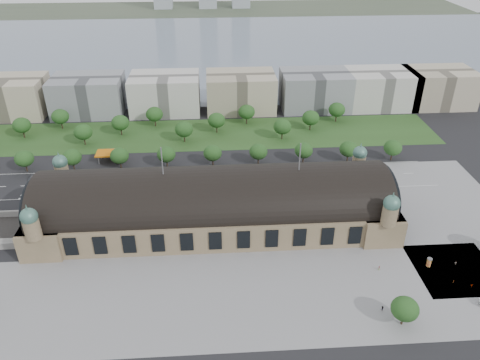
{
  "coord_description": "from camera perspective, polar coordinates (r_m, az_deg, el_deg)",
  "views": [
    {
      "loc": [
        0.19,
        -164.8,
        117.92
      ],
      "look_at": [
        11.74,
        13.02,
        14.0
      ],
      "focal_mm": 35.0,
      "sensor_mm": 36.0,
      "label": 1
    }
  ],
  "objects": [
    {
      "name": "tree_row_1",
      "position": [
        262.49,
        -24.82,
        2.38
      ],
      "size": [
        9.6,
        9.6,
        11.52
      ],
      "color": "#2D2116",
      "rests_on": "ground"
    },
    {
      "name": "pedestrian_0",
      "position": [
        186.02,
        16.6,
        -10.27
      ],
      "size": [
        0.97,
        0.68,
        1.81
      ],
      "primitive_type": "imported",
      "rotation": [
        0.0,
        0.0,
        -0.21
      ],
      "color": "gray",
      "rests_on": "ground"
    },
    {
      "name": "road_slab",
      "position": [
        235.46,
        -8.13,
        -0.14
      ],
      "size": [
        260.0,
        26.0,
        0.1
      ],
      "primitive_type": "cube",
      "color": "black",
      "rests_on": "ground"
    },
    {
      "name": "lake",
      "position": [
        477.59,
        -3.77,
        15.89
      ],
      "size": [
        700.0,
        320.0,
        0.08
      ],
      "primitive_type": "cube",
      "color": "slate",
      "rests_on": "ground"
    },
    {
      "name": "petrol_station",
      "position": [
        262.84,
        -15.22,
        3.18
      ],
      "size": [
        14.0,
        13.0,
        5.05
      ],
      "color": "orange",
      "rests_on": "ground"
    },
    {
      "name": "parked_car_6",
      "position": [
        222.48,
        -7.85,
        -1.84
      ],
      "size": [
        5.77,
        3.96,
        1.55
      ],
      "primitive_type": "imported",
      "rotation": [
        0.0,
        0.0,
        -1.2
      ],
      "color": "black",
      "rests_on": "ground"
    },
    {
      "name": "pedestrian_1",
      "position": [
        189.84,
        24.59,
        -11.19
      ],
      "size": [
        0.59,
        0.67,
        1.55
      ],
      "primitive_type": "imported",
      "rotation": [
        0.0,
        0.0,
        1.09
      ],
      "color": "gray",
      "rests_on": "ground"
    },
    {
      "name": "office_1",
      "position": [
        341.84,
        -26.24,
        9.08
      ],
      "size": [
        45.0,
        32.0,
        24.0
      ],
      "primitive_type": "cube",
      "color": "#BAAE92",
      "rests_on": "ground"
    },
    {
      "name": "advertising_column",
      "position": [
        193.35,
        22.05,
        -9.27
      ],
      "size": [
        1.95,
        1.95,
        3.69
      ],
      "color": "#E13843",
      "rests_on": "ground"
    },
    {
      "name": "tree_row_8",
      "position": [
        254.56,
        13.09,
        3.69
      ],
      "size": [
        9.6,
        9.6,
        11.52
      ],
      "color": "#2D2116",
      "rests_on": "ground"
    },
    {
      "name": "tree_row_9",
      "position": [
        262.35,
        18.14,
        3.75
      ],
      "size": [
        9.6,
        9.6,
        11.52
      ],
      "color": "#2D2116",
      "rests_on": "ground"
    },
    {
      "name": "tree_belt_9",
      "position": [
        274.12,
        5.19,
        6.49
      ],
      "size": [
        10.4,
        10.4,
        12.48
      ],
      "color": "#2D2116",
      "rests_on": "ground"
    },
    {
      "name": "parked_car_2",
      "position": [
        228.55,
        -15.75,
        -1.86
      ],
      "size": [
        5.55,
        3.95,
        1.49
      ],
      "primitive_type": "imported",
      "rotation": [
        0.0,
        0.0,
        -1.16
      ],
      "color": "#201C4F",
      "rests_on": "ground"
    },
    {
      "name": "tree_belt_7",
      "position": [
        282.09,
        -2.88,
        7.29
      ],
      "size": [
        10.4,
        10.4,
        12.48
      ],
      "color": "#2D2116",
      "rests_on": "ground"
    },
    {
      "name": "traffic_car_5",
      "position": [
        240.46,
        9.42,
        0.63
      ],
      "size": [
        4.33,
        1.7,
        1.4
      ],
      "primitive_type": "imported",
      "rotation": [
        0.0,
        0.0,
        1.62
      ],
      "color": "slate",
      "rests_on": "ground"
    },
    {
      "name": "tree_belt_2",
      "position": [
        307.32,
        -21.07,
        7.24
      ],
      "size": [
        10.4,
        10.4,
        12.48
      ],
      "color": "#2D2116",
      "rests_on": "ground"
    },
    {
      "name": "parked_car_4",
      "position": [
        228.9,
        -16.11,
        -1.88
      ],
      "size": [
        4.42,
        3.3,
        1.39
      ],
      "primitive_type": "imported",
      "rotation": [
        0.0,
        0.0,
        -1.08
      ],
      "color": "silver",
      "rests_on": "ground"
    },
    {
      "name": "tree_belt_10",
      "position": [
        288.35,
        8.62,
        7.5
      ],
      "size": [
        10.4,
        10.4,
        12.48
      ],
      "color": "#2D2116",
      "rests_on": "ground"
    },
    {
      "name": "office_6",
      "position": [
        336.28,
        16.75,
        10.62
      ],
      "size": [
        45.0,
        32.0,
        24.0
      ],
      "primitive_type": "cube",
      "color": "beige",
      "rests_on": "ground"
    },
    {
      "name": "tree_row_7",
      "position": [
        248.86,
        7.77,
        3.6
      ],
      "size": [
        9.6,
        9.6,
        11.52
      ],
      "color": "#2D2116",
      "rests_on": "ground"
    },
    {
      "name": "parked_car_3",
      "position": [
        225.98,
        -16.74,
        -2.42
      ],
      "size": [
        4.66,
        4.28,
        1.54
      ],
      "primitive_type": "imported",
      "rotation": [
        0.0,
        0.0,
        -0.89
      ],
      "color": "slate",
      "rests_on": "ground"
    },
    {
      "name": "traffic_car_1",
      "position": [
        256.76,
        -22.89,
        0.51
      ],
      "size": [
        4.71,
        2.16,
        1.5
      ],
      "primitive_type": "imported",
      "rotation": [
        0.0,
        0.0,
        1.44
      ],
      "color": "gray",
      "rests_on": "ground"
    },
    {
      "name": "tree_belt_1",
      "position": [
        303.2,
        -25.08,
        6.07
      ],
      "size": [
        10.4,
        10.4,
        12.48
      ],
      "color": "#2D2116",
      "rests_on": "ground"
    },
    {
      "name": "tree_belt_4",
      "position": [
        287.24,
        -14.4,
        6.78
      ],
      "size": [
        10.4,
        10.4,
        12.48
      ],
      "color": "#2D2116",
      "rests_on": "ground"
    },
    {
      "name": "pedestrian_4",
      "position": [
        170.51,
        16.96,
        -14.75
      ],
      "size": [
        1.34,
        1.03,
        1.91
      ],
      "primitive_type": "imported",
      "rotation": [
        0.0,
        0.0,
        3.61
      ],
      "color": "gray",
      "rests_on": "ground"
    },
    {
      "name": "tree_belt_5",
      "position": [
        295.27,
        -10.39,
        7.9
      ],
      "size": [
        10.4,
        10.4,
        12.48
      ],
      "color": "#2D2116",
      "rests_on": "ground"
    },
    {
      "name": "tree_row_3",
      "position": [
        248.94,
        -14.49,
        2.87
      ],
      "size": [
        9.6,
        9.6,
        11.52
      ],
      "color": "#2D2116",
      "rests_on": "ground"
    },
    {
      "name": "ground",
      "position": [
        202.64,
        -3.09,
        -5.39
      ],
      "size": [
        900.0,
        900.0,
        0.0
      ],
      "primitive_type": "plane",
      "color": "black",
      "rests_on": "ground"
    },
    {
      "name": "office_7",
      "position": [
        351.95,
        22.98,
        10.36
      ],
      "size": [
        45.0,
        32.0,
        24.0
      ],
      "primitive_type": "cube",
      "color": "#BAAE92",
      "rests_on": "ground"
    },
    {
      "name": "tree_row_5",
      "position": [
        244.23,
        -3.36,
        3.3
      ],
      "size": [
        9.6,
        9.6,
        11.52
      ],
      "color": "#2D2116",
      "rests_on": "ground"
    },
    {
      "name": "station",
      "position": [
        196.84,
        -3.17,
        -2.95
      ],
      "size": [
        150.0,
        48.4,
        44.3
      ],
      "color": "#8D7657",
      "rests_on": "ground"
    },
    {
      "name": "parked_car_0",
      "position": [
        230.55,
        -20.85,
        -2.5
      ],
      "size": [
        5.04,
        3.72,
        1.58
      ],
      "primitive_type": "imported",
      "rotation": [
        0.0,
        0.0,
        -1.09
      ],
      "color": "black",
      "rests_on": "ground"
    },
    {
      "name": "bus_mid",
      "position": [
        224.2,
        -2.32,
        -0.95
      ],
      "size": [
        13.66,
        3.87,
        3.76
      ],
      "primitive_type": "imported",
      "rotation": [
        0.0,
        0.0,
        1.62
      ],
      "color": "silver",
      "rests_on": "ground"
    },
    {
      "name": "office_5",
      "position": [
        323.69,
        9.11,
        10.77
      ],
      "size": [
        45.0,
        32.0,
        24.0
      ],
      "primitive_type": "cube",
      "color": "gray",
      "rests_on": "ground"
    },
    {
      "name": "pedestrian_3",
      "position": [
        190.53,
        26.39,
        -11.47
      ],
      "size": [
        1.1,
        0.56,
        1.84
      ],
      "primitive_type": "imported",
      "rotation": [
        0.0,
        0.0,
        3.1
      ],
      "color": "gray",
      "rests_on": "ground"
    },
    {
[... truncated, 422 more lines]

